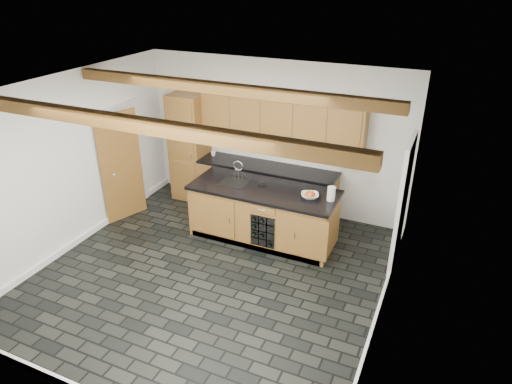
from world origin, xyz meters
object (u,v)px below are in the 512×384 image
paper_towel (331,194)px  fruit_bowl (310,196)px  island (263,214)px  kitchen_scale (262,183)px

paper_towel → fruit_bowl: bearing=-171.5°
island → kitchen_scale: size_ratio=14.28×
fruit_bowl → paper_towel: bearing=8.5°
island → fruit_bowl: fruit_bowl is taller
island → fruit_bowl: 0.93m
island → fruit_bowl: bearing=0.7°
fruit_bowl → paper_towel: paper_towel is taller
fruit_bowl → kitchen_scale: bearing=171.0°
paper_towel → kitchen_scale: bearing=175.8°
kitchen_scale → fruit_bowl: fruit_bowl is taller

